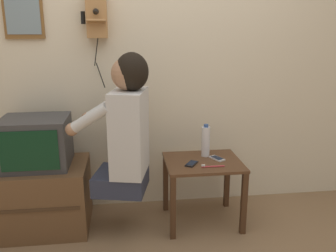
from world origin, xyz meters
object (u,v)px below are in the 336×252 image
Objects in this scene: cell_phone_held at (192,164)px; wall_phone_antique at (96,15)px; cell_phone_spare at (217,158)px; water_bottle at (206,141)px; television at (36,142)px; person at (126,126)px; framed_picture at (22,6)px; toothbrush at (211,166)px.

wall_phone_antique is at bearing -176.85° from cell_phone_held.
water_bottle is at bearing 103.52° from cell_phone_spare.
television is 1.27m from water_bottle.
television reaches higher than water_bottle.
person reaches higher than water_bottle.
person is at bearing -31.08° from framed_picture.
water_bottle is (1.34, -0.26, -1.01)m from framed_picture.
cell_phone_spare is (0.88, -0.30, -1.06)m from wall_phone_antique.
cell_phone_spare is at bearing 54.25° from cell_phone_held.
water_bottle reaches higher than toothbrush.
water_bottle is at bearing 1.60° from television.
wall_phone_antique is 5.42× the size of cell_phone_held.
wall_phone_antique reaches higher than person.
television is 1.00m from framed_picture.
wall_phone_antique is at bearing 28.03° from television.
cell_phone_spare is at bearing -13.52° from framed_picture.
television is 1.04m from wall_phone_antique.
wall_phone_antique reaches higher than water_bottle.
television is at bearing -76.42° from framed_picture.
person reaches higher than cell_phone_spare.
person is 0.57m from cell_phone_held.
framed_picture reaches higher than wall_phone_antique.
framed_picture is at bearing -166.62° from cell_phone_held.
framed_picture is at bearing 70.48° from toothbrush.
framed_picture is (-0.53, 0.04, 0.06)m from wall_phone_antique.
person is 0.87m from wall_phone_antique.
wall_phone_antique is at bearing -4.78° from framed_picture.
wall_phone_antique is 2.87× the size of water_bottle.
television is 1.83× the size of water_bottle.
cell_phone_spare is at bearing -48.96° from water_bottle.
cell_phone_held is at bearing 62.07° from toothbrush.
cell_phone_held is 0.99× the size of cell_phone_spare.
framed_picture is at bearing 71.95° from person.
wall_phone_antique is at bearing 165.35° from water_bottle.
framed_picture is 3.39× the size of cell_phone_held.
water_bottle is at bearing 82.77° from cell_phone_held.
cell_phone_spare is (0.69, 0.10, -0.31)m from person.
person is at bearing 85.35° from toothbrush.
wall_phone_antique reaches higher than television.
toothbrush is (0.13, -0.07, 0.00)m from cell_phone_held.
toothbrush is (1.33, -0.50, -1.12)m from framed_picture.
wall_phone_antique reaches higher than cell_phone_held.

